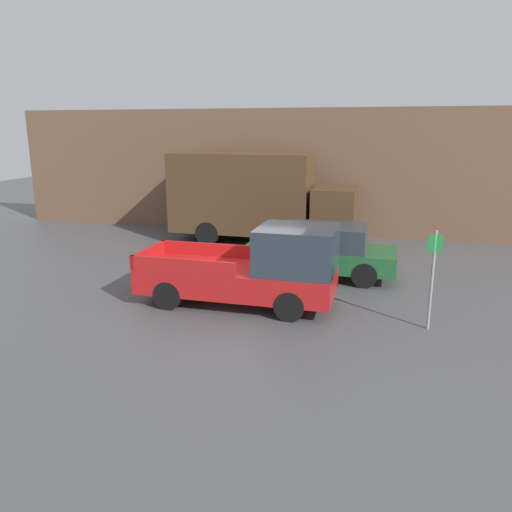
% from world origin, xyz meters
% --- Properties ---
extents(ground_plane, '(60.00, 60.00, 0.00)m').
position_xyz_m(ground_plane, '(0.00, 0.00, 0.00)').
color(ground_plane, '#4C4C4F').
extents(building_wall, '(28.00, 0.15, 5.37)m').
position_xyz_m(building_wall, '(0.00, 9.16, 2.69)').
color(building_wall, brown).
rests_on(building_wall, ground).
extents(pickup_truck, '(5.13, 1.97, 2.15)m').
position_xyz_m(pickup_truck, '(0.19, -0.38, 0.99)').
color(pickup_truck, red).
rests_on(pickup_truck, ground).
extents(car, '(4.68, 1.97, 1.64)m').
position_xyz_m(car, '(1.46, 2.76, 0.83)').
color(car, '#1E592D').
rests_on(car, ground).
extents(delivery_truck, '(7.34, 2.40, 3.58)m').
position_xyz_m(delivery_truck, '(-1.79, 6.93, 1.90)').
color(delivery_truck, '#4C331E').
rests_on(delivery_truck, ground).
extents(parking_sign, '(0.30, 0.07, 2.34)m').
position_xyz_m(parking_sign, '(4.48, -0.89, 1.32)').
color(parking_sign, gray).
rests_on(parking_sign, ground).
extents(newspaper_box, '(0.45, 0.40, 1.03)m').
position_xyz_m(newspaper_box, '(1.11, 8.83, 0.51)').
color(newspaper_box, gold).
rests_on(newspaper_box, ground).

